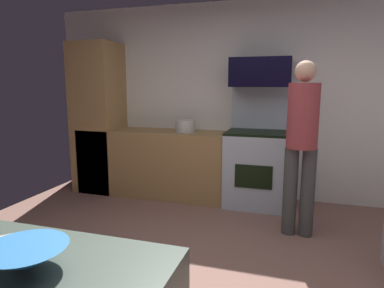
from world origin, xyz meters
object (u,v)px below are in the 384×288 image
at_px(oven_range, 257,165).
at_px(microwave, 261,72).
at_px(mixing_bowl_small, 26,259).
at_px(person_cook, 302,140).
at_px(stock_pot, 185,126).

bearing_deg(oven_range, microwave, 90.00).
bearing_deg(oven_range, mixing_bowl_small, -96.86).
bearing_deg(person_cook, oven_range, 122.97).
height_order(oven_range, person_cook, person_cook).
bearing_deg(stock_pot, oven_range, -0.37).
relative_size(microwave, person_cook, 0.42).
bearing_deg(person_cook, stock_pot, 151.72).
bearing_deg(mixing_bowl_small, oven_range, 83.14).
height_order(person_cook, stock_pot, person_cook).
height_order(person_cook, mixing_bowl_small, person_cook).
xyz_separation_m(oven_range, person_cook, (0.51, -0.78, 0.47)).
height_order(mixing_bowl_small, stock_pot, stock_pot).
bearing_deg(stock_pot, person_cook, -28.28).
relative_size(person_cook, mixing_bowl_small, 6.19).
distance_m(microwave, person_cook, 1.22).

